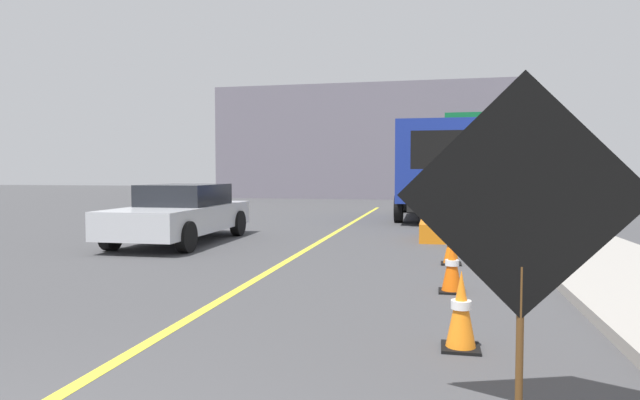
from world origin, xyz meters
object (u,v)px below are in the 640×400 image
(roadwork_sign, at_px, (523,203))
(traffic_cone_near_sign, at_px, (461,311))
(highway_guide_sign, at_px, (482,138))
(arrow_board_trailer, at_px, (443,221))
(box_truck, at_px, (435,169))
(pickup_car, at_px, (182,213))
(traffic_cone_mid_lane, at_px, (452,267))
(traffic_cone_far_lane, at_px, (451,246))

(roadwork_sign, xyz_separation_m, traffic_cone_near_sign, (-0.32, 1.46, -1.10))
(highway_guide_sign, height_order, traffic_cone_near_sign, highway_guide_sign)
(arrow_board_trailer, bearing_deg, box_truck, 92.16)
(roadwork_sign, xyz_separation_m, pickup_car, (-6.52, 8.23, -0.78))
(pickup_car, bearing_deg, traffic_cone_mid_lane, -34.62)
(traffic_cone_near_sign, bearing_deg, roadwork_sign, -77.75)
(highway_guide_sign, height_order, traffic_cone_far_lane, highway_guide_sign)
(roadwork_sign, relative_size, traffic_cone_far_lane, 3.40)
(arrow_board_trailer, height_order, traffic_cone_far_lane, arrow_board_trailer)
(traffic_cone_mid_lane, bearing_deg, traffic_cone_near_sign, -89.54)
(pickup_car, relative_size, traffic_cone_mid_lane, 6.49)
(roadwork_sign, xyz_separation_m, traffic_cone_mid_lane, (-0.34, 3.96, -1.11))
(pickup_car, distance_m, traffic_cone_near_sign, 9.19)
(roadwork_sign, relative_size, box_truck, 0.31)
(box_truck, bearing_deg, traffic_cone_near_sign, -88.70)
(traffic_cone_near_sign, bearing_deg, pickup_car, 132.53)
(roadwork_sign, relative_size, traffic_cone_near_sign, 3.10)
(arrow_board_trailer, bearing_deg, highway_guide_sign, 82.37)
(traffic_cone_mid_lane, bearing_deg, box_truck, 91.46)
(roadwork_sign, relative_size, highway_guide_sign, 0.47)
(arrow_board_trailer, xyz_separation_m, pickup_car, (-6.11, -1.74, 0.22))
(arrow_board_trailer, relative_size, traffic_cone_near_sign, 3.58)
(arrow_board_trailer, xyz_separation_m, traffic_cone_near_sign, (0.09, -8.51, -0.11))
(pickup_car, distance_m, traffic_cone_mid_lane, 7.52)
(highway_guide_sign, bearing_deg, arrow_board_trailer, -97.63)
(pickup_car, relative_size, highway_guide_sign, 0.95)
(traffic_cone_mid_lane, xyz_separation_m, traffic_cone_far_lane, (0.05, 2.37, -0.02))
(traffic_cone_near_sign, relative_size, traffic_cone_far_lane, 1.10)
(arrow_board_trailer, height_order, box_truck, box_truck)
(box_truck, bearing_deg, traffic_cone_mid_lane, -88.54)
(pickup_car, bearing_deg, arrow_board_trailer, 15.90)
(box_truck, bearing_deg, highway_guide_sign, 75.70)
(highway_guide_sign, bearing_deg, pickup_car, -115.17)
(arrow_board_trailer, xyz_separation_m, box_truck, (-0.25, 6.51, 1.32))
(box_truck, xyz_separation_m, highway_guide_sign, (2.35, 9.24, 1.62))
(pickup_car, xyz_separation_m, traffic_cone_mid_lane, (6.19, -4.27, -0.34))
(roadwork_sign, distance_m, arrow_board_trailer, 10.03)
(highway_guide_sign, distance_m, traffic_cone_mid_lane, 22.07)
(arrow_board_trailer, distance_m, traffic_cone_mid_lane, 6.01)
(traffic_cone_near_sign, bearing_deg, box_truck, 91.30)
(arrow_board_trailer, height_order, highway_guide_sign, highway_guide_sign)
(roadwork_sign, xyz_separation_m, traffic_cone_far_lane, (-0.29, 6.33, -1.13))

